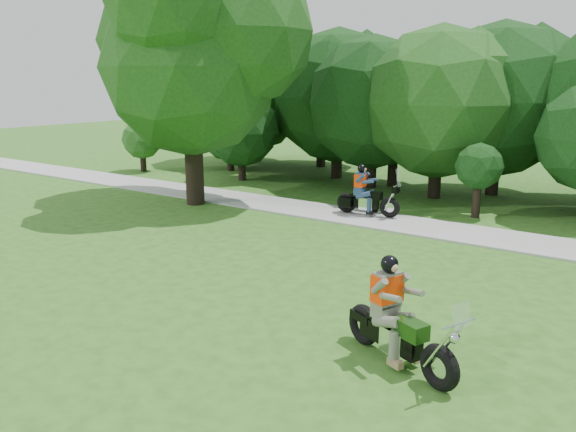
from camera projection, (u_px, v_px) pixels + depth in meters
The scene contains 6 objects.
ground at pixel (365, 336), 10.31m from camera, with size 100.00×100.00×0.00m, color #2B5719.
walkway at pixel (488, 237), 16.69m from camera, with size 60.00×2.20×0.06m, color gray.
tree_line at pixel (550, 103), 21.20m from camera, with size 38.30×11.89×7.85m.
big_tree_west at pixel (196, 46), 20.25m from camera, with size 8.64×6.56×9.96m.
chopper_motorcycle at pixel (394, 325), 9.21m from camera, with size 2.44×1.39×1.81m.
touring_motorcycle at pixel (364, 197), 19.19m from camera, with size 2.28×0.81×1.74m.
Camera 1 is at (4.25, -8.61, 4.58)m, focal length 35.00 mm.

